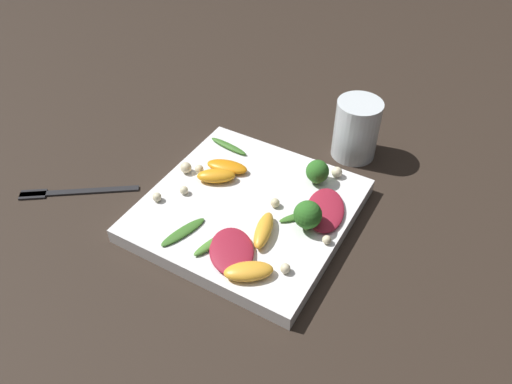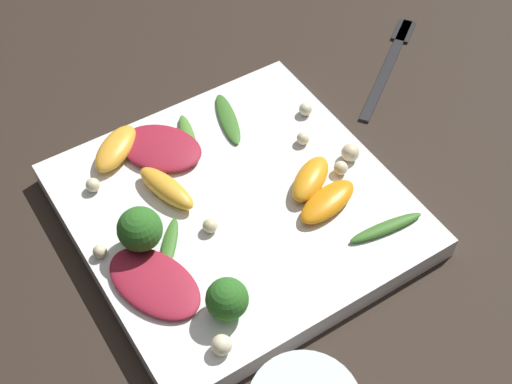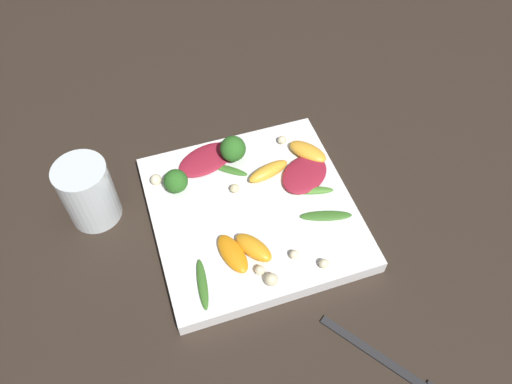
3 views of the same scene
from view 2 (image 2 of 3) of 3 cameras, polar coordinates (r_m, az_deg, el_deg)
name	(u,v)px [view 2 (image 2 of 3)]	position (r m, az deg, el deg)	size (l,w,h in m)	color
ground_plane	(236,217)	(0.70, -1.57, -2.00)	(2.40, 2.40, 0.00)	#2D231C
plate	(236,209)	(0.69, -1.59, -1.38)	(0.30, 0.30, 0.02)	white
fork	(392,56)	(0.88, 10.86, 10.67)	(0.12, 0.16, 0.01)	#262628
radicchio_leaf_0	(154,283)	(0.63, -8.13, -7.18)	(0.11, 0.08, 0.01)	maroon
radicchio_leaf_1	(161,148)	(0.72, -7.63, 3.52)	(0.11, 0.10, 0.01)	maroon
orange_segment_0	(328,202)	(0.67, 5.75, -0.77)	(0.04, 0.07, 0.01)	orange
orange_segment_1	(166,188)	(0.68, -7.18, 0.31)	(0.07, 0.04, 0.02)	#FCAD33
orange_segment_2	(116,148)	(0.73, -11.16, 3.44)	(0.06, 0.07, 0.02)	#FCAD33
orange_segment_3	(310,179)	(0.69, 4.37, 1.05)	(0.06, 0.07, 0.02)	orange
broccoli_floret_0	(140,229)	(0.64, -9.28, -2.96)	(0.04, 0.04, 0.05)	#7A9E51
broccoli_floret_1	(227,299)	(0.59, -2.33, -8.59)	(0.04, 0.04, 0.04)	#84AD5B
arugula_sprig_0	(192,137)	(0.73, -5.15, 4.42)	(0.07, 0.03, 0.01)	#518E33
arugula_sprig_1	(228,119)	(0.75, -2.26, 5.89)	(0.08, 0.04, 0.01)	#3D7528
arugula_sprig_2	(169,245)	(0.65, -6.96, -4.26)	(0.06, 0.05, 0.01)	#3D7528
arugula_sprig_3	(386,227)	(0.67, 10.36, -2.81)	(0.02, 0.08, 0.01)	#3D7528
macadamia_nut_0	(93,185)	(0.70, -12.92, 0.55)	(0.01, 0.01, 0.01)	beige
macadamia_nut_1	(303,138)	(0.73, 3.78, 4.30)	(0.01, 0.01, 0.01)	beige
macadamia_nut_2	(100,251)	(0.65, -12.39, -4.67)	(0.01, 0.01, 0.01)	beige
macadamia_nut_3	(306,109)	(0.76, 3.98, 6.63)	(0.01, 0.01, 0.01)	beige
macadamia_nut_4	(210,226)	(0.65, -3.70, -2.71)	(0.01, 0.01, 0.01)	beige
macadamia_nut_5	(222,345)	(0.59, -2.77, -12.13)	(0.02, 0.02, 0.02)	beige
macadamia_nut_6	(341,168)	(0.70, 6.79, 1.92)	(0.01, 0.01, 0.01)	beige
macadamia_nut_7	(350,153)	(0.71, 7.56, 3.14)	(0.02, 0.02, 0.02)	beige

